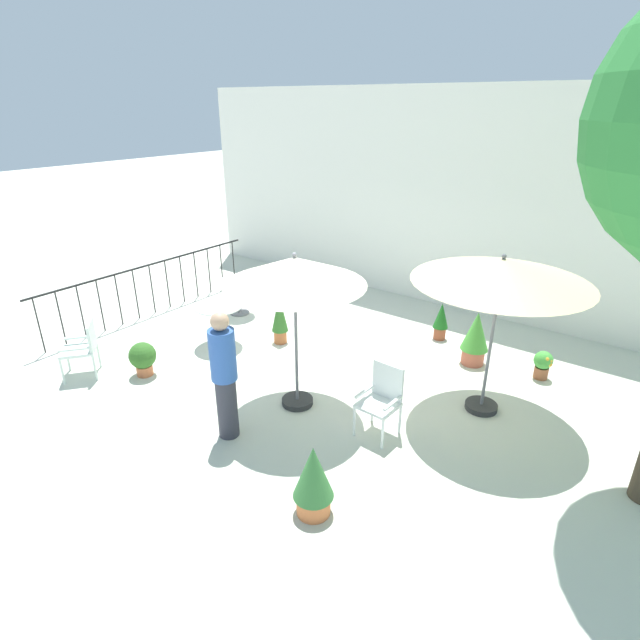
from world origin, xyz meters
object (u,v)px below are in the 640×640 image
Objects in this scene: patio_chair_1 at (83,346)px; potted_plant_0 at (313,479)px; patio_umbrella_1 at (502,272)px; potted_plant_6 at (280,317)px; patio_chair_0 at (382,396)px; potted_plant_5 at (280,289)px; potted_plant_2 at (143,357)px; potted_plant_4 at (441,320)px; patio_umbrella_0 at (295,273)px; potted_plant_1 at (475,337)px; cafe_table_1 at (219,317)px; cafe_table_0 at (238,290)px; standing_person at (224,375)px; potted_plant_3 at (543,364)px.

patio_chair_1 reaches higher than potted_plant_0.
patio_umbrella_1 reaches higher than potted_plant_6.
potted_plant_5 is (-4.10, 2.70, -0.27)m from patio_chair_0.
potted_plant_2 is at bearing 36.85° from patio_chair_1.
patio_umbrella_0 is at bearing -102.44° from potted_plant_4.
patio_umbrella_1 reaches higher than potted_plant_1.
patio_umbrella_1 reaches higher than cafe_table_1.
potted_plant_0 is 0.90× the size of potted_plant_6.
patio_umbrella_1 is at bearing -63.36° from potted_plant_1.
potted_plant_0 reaches higher than cafe_table_0.
potted_plant_0 is at bearing -36.64° from cafe_table_0.
patio_umbrella_0 is 4.37× the size of potted_plant_5.
cafe_table_1 is (-2.29, 0.67, -1.44)m from patio_umbrella_0.
patio_chair_0 is 1.07× the size of patio_chair_1.
potted_plant_4 is 0.75× the size of potted_plant_6.
cafe_table_0 is 0.42× the size of standing_person.
cafe_table_0 is 5.54m from potted_plant_0.
potted_plant_6 is at bearing 58.34° from patio_chair_1.
patio_chair_1 is 0.97× the size of potted_plant_1.
patio_umbrella_1 is 2.70× the size of cafe_table_1.
potted_plant_1 is 3.28m from potted_plant_6.
patio_umbrella_0 is 2.47m from potted_plant_6.
standing_person reaches higher than potted_plant_2.
potted_plant_3 is at bearing -10.71° from potted_plant_4.
potted_plant_3 is 4.30m from potted_plant_6.
standing_person reaches higher than potted_plant_1.
potted_plant_3 is (4.97, 3.63, -0.05)m from potted_plant_2.
patio_umbrella_0 is 2.42× the size of potted_plant_6.
potted_plant_5 is (-4.36, 0.22, -0.22)m from potted_plant_1.
patio_chair_1 is at bearing 178.24° from potted_plant_0.
potted_plant_3 is at bearing 24.01° from cafe_table_1.
cafe_table_0 reaches higher than potted_plant_5.
potted_plant_1 is 1.66× the size of potted_plant_2.
patio_umbrella_0 is 0.99× the size of patio_umbrella_1.
cafe_table_1 is at bearing 139.46° from standing_person.
patio_chair_0 is at bearing -21.38° from cafe_table_0.
potted_plant_6 is 0.54× the size of standing_person.
potted_plant_5 is 0.30× the size of standing_person.
potted_plant_1 is 0.98m from potted_plant_4.
patio_chair_0 reaches higher than patio_chair_1.
patio_chair_0 is 1.72× the size of potted_plant_2.
cafe_table_0 is at bearing 143.36° from potted_plant_0.
potted_plant_2 is (-4.55, -2.25, -1.69)m from patio_umbrella_1.
patio_umbrella_0 reaches higher than potted_plant_3.
patio_chair_1 is 5.91m from potted_plant_4.
potted_plant_5 is at bearing -174.99° from potted_plant_4.
patio_chair_0 is at bearing -115.72° from potted_plant_3.
potted_plant_1 is at bearing -2.90° from potted_plant_5.
potted_plant_6 reaches higher than patio_chair_1.
patio_chair_0 is 3.07m from potted_plant_4.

